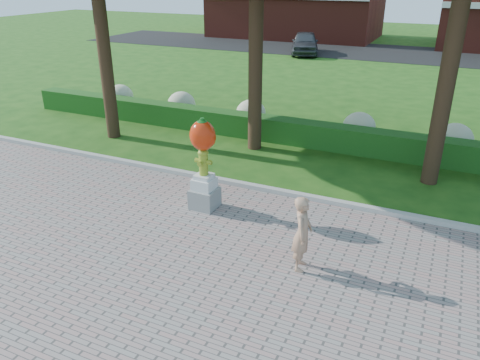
% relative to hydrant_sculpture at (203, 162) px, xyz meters
% --- Properties ---
extents(ground, '(100.00, 100.00, 0.00)m').
position_rel_hydrant_sculpture_xyz_m(ground, '(1.42, -1.50, -1.25)').
color(ground, '#1B4A12').
rests_on(ground, ground).
extents(curb, '(40.00, 0.18, 0.15)m').
position_rel_hydrant_sculpture_xyz_m(curb, '(1.42, 1.50, -1.17)').
color(curb, '#ADADA5').
rests_on(curb, ground).
extents(lawn_hedge, '(24.00, 0.70, 0.80)m').
position_rel_hydrant_sculpture_xyz_m(lawn_hedge, '(1.42, 5.50, -0.85)').
color(lawn_hedge, '#154914').
rests_on(lawn_hedge, ground).
extents(hydrangea_row, '(20.10, 1.10, 0.99)m').
position_rel_hydrant_sculpture_xyz_m(hydrangea_row, '(1.99, 6.50, -0.70)').
color(hydrangea_row, beige).
rests_on(hydrangea_row, ground).
extents(street, '(50.00, 8.00, 0.02)m').
position_rel_hydrant_sculpture_xyz_m(street, '(1.42, 26.50, -1.24)').
color(street, black).
rests_on(street, ground).
extents(hydrant_sculpture, '(0.67, 0.62, 2.28)m').
position_rel_hydrant_sculpture_xyz_m(hydrant_sculpture, '(0.00, 0.00, 0.00)').
color(hydrant_sculpture, gray).
rests_on(hydrant_sculpture, walkway).
extents(woman, '(0.45, 0.61, 1.54)m').
position_rel_hydrant_sculpture_xyz_m(woman, '(2.95, -1.49, -0.44)').
color(woman, tan).
rests_on(woman, walkway).
extents(parked_car, '(2.98, 4.74, 1.50)m').
position_rel_hydrant_sculpture_xyz_m(parked_car, '(-4.83, 23.50, -0.47)').
color(parked_car, '#3B3E42').
rests_on(parked_car, street).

